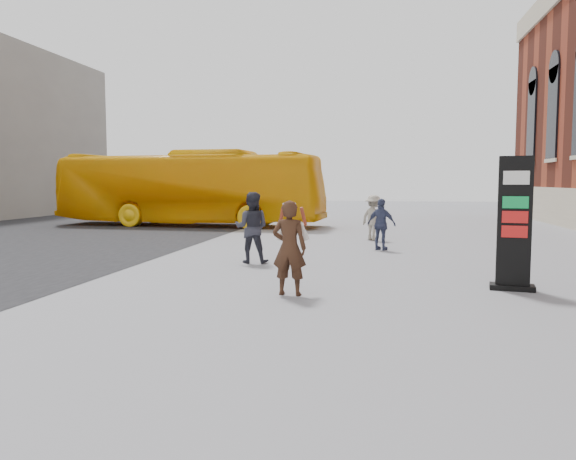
% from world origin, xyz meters
% --- Properties ---
extents(ground, '(100.00, 100.00, 0.00)m').
position_xyz_m(ground, '(0.00, 0.00, 0.00)').
color(ground, '#9E9EA3').
extents(info_pylon, '(0.89, 0.55, 2.60)m').
position_xyz_m(info_pylon, '(3.63, 1.32, 1.30)').
color(info_pylon, black).
rests_on(info_pylon, ground).
extents(woman, '(0.69, 0.64, 1.77)m').
position_xyz_m(woman, '(-0.59, 0.12, 0.91)').
color(woman, black).
rests_on(woman, ground).
extents(bus, '(12.85, 3.83, 3.53)m').
position_xyz_m(bus, '(-7.85, 15.46, 1.77)').
color(bus, '#EEAC09').
rests_on(bus, road).
extents(pedestrian_a, '(0.92, 0.73, 1.84)m').
position_xyz_m(pedestrian_a, '(-2.22, 4.04, 0.92)').
color(pedestrian_a, '#2B2C36').
rests_on(pedestrian_a, ground).
extents(pedestrian_b, '(1.18, 1.15, 1.62)m').
position_xyz_m(pedestrian_b, '(0.82, 10.21, 0.81)').
color(pedestrian_b, gray).
rests_on(pedestrian_b, ground).
extents(pedestrian_c, '(1.01, 0.75, 1.59)m').
position_xyz_m(pedestrian_c, '(1.10, 7.32, 0.79)').
color(pedestrian_c, '#3C4364').
rests_on(pedestrian_c, ground).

